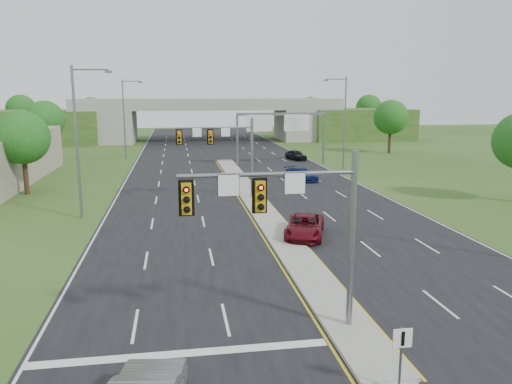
{
  "coord_description": "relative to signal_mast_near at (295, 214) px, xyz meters",
  "views": [
    {
      "loc": [
        -6.49,
        -17.36,
        9.04
      ],
      "look_at": [
        -1.62,
        12.8,
        3.0
      ],
      "focal_mm": 35.0,
      "sensor_mm": 36.0,
      "label": 1
    }
  ],
  "objects": [
    {
      "name": "ground",
      "position": [
        2.26,
        0.07,
        -4.73
      ],
      "size": [
        240.0,
        240.0,
        0.0
      ],
      "primitive_type": "plane",
      "color": "#2B4B1B",
      "rests_on": "ground"
    },
    {
      "name": "road",
      "position": [
        2.26,
        35.07,
        -4.72
      ],
      "size": [
        24.0,
        160.0,
        0.02
      ],
      "primitive_type": "cube",
      "color": "black",
      "rests_on": "ground"
    },
    {
      "name": "median",
      "position": [
        2.26,
        23.07,
        -4.63
      ],
      "size": [
        2.0,
        54.0,
        0.16
      ],
      "primitive_type": "cube",
      "color": "gray",
      "rests_on": "road"
    },
    {
      "name": "median_nose",
      "position": [
        2.26,
        -3.93,
        -4.63
      ],
      "size": [
        2.0,
        2.0,
        0.16
      ],
      "primitive_type": "cone",
      "color": "gray",
      "rests_on": "road"
    },
    {
      "name": "lane_markings",
      "position": [
        1.66,
        28.99,
        -4.7
      ],
      "size": [
        23.72,
        160.0,
        0.01
      ],
      "color": "gold",
      "rests_on": "road"
    },
    {
      "name": "signal_mast_near",
      "position": [
        0.0,
        0.0,
        0.0
      ],
      "size": [
        6.62,
        0.6,
        7.0
      ],
      "color": "slate",
      "rests_on": "ground"
    },
    {
      "name": "signal_mast_far",
      "position": [
        0.0,
        25.0,
        0.0
      ],
      "size": [
        6.62,
        0.6,
        7.0
      ],
      "color": "slate",
      "rests_on": "ground"
    },
    {
      "name": "keep_right_sign",
      "position": [
        2.26,
        -4.45,
        -3.21
      ],
      "size": [
        0.6,
        0.13,
        2.2
      ],
      "color": "slate",
      "rests_on": "ground"
    },
    {
      "name": "sign_gantry",
      "position": [
        8.95,
        44.99,
        0.51
      ],
      "size": [
        11.58,
        0.44,
        6.67
      ],
      "color": "slate",
      "rests_on": "ground"
    },
    {
      "name": "overpass",
      "position": [
        2.26,
        80.07,
        -1.17
      ],
      "size": [
        80.0,
        14.0,
        8.1
      ],
      "color": "gray",
      "rests_on": "ground"
    },
    {
      "name": "lightpole_l_mid",
      "position": [
        -11.03,
        20.07,
        1.38
      ],
      "size": [
        2.85,
        0.25,
        11.0
      ],
      "color": "slate",
      "rests_on": "ground"
    },
    {
      "name": "lightpole_l_far",
      "position": [
        -11.03,
        55.07,
        1.38
      ],
      "size": [
        2.85,
        0.25,
        11.0
      ],
      "color": "slate",
      "rests_on": "ground"
    },
    {
      "name": "lightpole_r_far",
      "position": [
        15.56,
        40.07,
        1.38
      ],
      "size": [
        2.85,
        0.25,
        11.0
      ],
      "color": "slate",
      "rests_on": "ground"
    },
    {
      "name": "tree_l_near",
      "position": [
        -17.74,
        30.07,
        0.45
      ],
      "size": [
        4.8,
        4.8,
        7.6
      ],
      "color": "#382316",
      "rests_on": "ground"
    },
    {
      "name": "tree_l_mid",
      "position": [
        -21.74,
        55.07,
        0.78
      ],
      "size": [
        5.2,
        5.2,
        8.12
      ],
      "color": "#382316",
      "rests_on": "ground"
    },
    {
      "name": "tree_r_mid",
      "position": [
        28.26,
        55.07,
        0.78
      ],
      "size": [
        5.2,
        5.2,
        8.12
      ],
      "color": "#382316",
      "rests_on": "ground"
    },
    {
      "name": "tree_back_a",
      "position": [
        -35.74,
        94.07,
        1.11
      ],
      "size": [
        6.0,
        6.0,
        8.85
      ],
      "color": "#382316",
      "rests_on": "ground"
    },
    {
      "name": "tree_back_b",
      "position": [
        -21.74,
        94.07,
        0.78
      ],
      "size": [
        5.6,
        5.6,
        8.32
      ],
      "color": "#382316",
      "rests_on": "ground"
    },
    {
      "name": "tree_back_c",
      "position": [
        26.26,
        94.07,
        0.78
      ],
      "size": [
        5.6,
        5.6,
        8.32
      ],
      "color": "#382316",
      "rests_on": "ground"
    },
    {
      "name": "tree_back_d",
      "position": [
        40.26,
        94.07,
        1.11
      ],
      "size": [
        6.0,
        6.0,
        8.85
      ],
      "color": "#382316",
      "rests_on": "ground"
    },
    {
      "name": "car_far_a",
      "position": [
        3.76,
        12.62,
        -4.01
      ],
      "size": [
        3.79,
        5.45,
        1.38
      ],
      "primitive_type": "imported",
      "rotation": [
        0.0,
        0.0,
        -0.33
      ],
      "color": "#570812",
      "rests_on": "road"
    },
    {
      "name": "car_far_b",
      "position": [
        8.86,
        33.37,
        -4.06
      ],
      "size": [
        3.34,
        4.81,
        1.29
      ],
      "primitive_type": "imported",
      "rotation": [
        0.0,
        0.0,
        0.38
      ],
      "color": "#0B1544",
      "rests_on": "road"
    },
    {
      "name": "car_far_c",
      "position": [
        12.21,
        49.66,
        -4.02
      ],
      "size": [
        2.7,
        4.29,
        1.36
      ],
      "primitive_type": "imported",
      "rotation": [
        0.0,
        0.0,
        0.29
      ],
      "color": "black",
      "rests_on": "road"
    }
  ]
}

